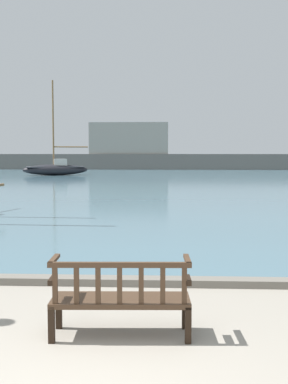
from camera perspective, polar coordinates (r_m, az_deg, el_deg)
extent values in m
cube|color=slate|center=(47.79, 1.83, 2.19)|extent=(100.00, 80.00, 0.08)
cube|color=slate|center=(7.91, -3.21, -10.49)|extent=(40.00, 0.30, 0.12)
cube|color=black|center=(6.09, -10.06, -13.76)|extent=(0.07, 0.07, 0.42)
cube|color=black|center=(6.02, 4.87, -13.94)|extent=(0.07, 0.07, 0.42)
cube|color=black|center=(5.68, -10.91, -15.18)|extent=(0.07, 0.07, 0.42)
cube|color=black|center=(5.59, 5.25, -15.41)|extent=(0.07, 0.07, 0.42)
cube|color=#422D1E|center=(5.73, -2.77, -12.69)|extent=(1.62, 0.59, 0.06)
cube|color=#422D1E|center=(5.39, -2.92, -8.62)|extent=(1.60, 0.12, 0.06)
cube|color=#422D1E|center=(5.54, -10.50, -10.85)|extent=(0.06, 0.04, 0.41)
cube|color=#422D1E|center=(5.50, -8.00, -10.93)|extent=(0.06, 0.04, 0.41)
cube|color=#422D1E|center=(5.47, -5.47, -10.99)|extent=(0.06, 0.04, 0.41)
cube|color=#422D1E|center=(5.45, -2.91, -11.02)|extent=(0.06, 0.04, 0.41)
cube|color=#422D1E|center=(5.44, -0.34, -11.04)|extent=(0.06, 0.04, 0.41)
cube|color=#422D1E|center=(5.44, 2.24, -11.04)|extent=(0.06, 0.04, 0.41)
cube|color=#422D1E|center=(5.46, 4.80, -11.01)|extent=(0.06, 0.04, 0.41)
cube|color=black|center=(5.66, -10.76, -10.19)|extent=(0.07, 0.30, 0.06)
cube|color=#422D1E|center=(5.70, -10.62, -7.87)|extent=(0.08, 0.47, 0.04)
cube|color=black|center=(5.58, 5.22, -10.35)|extent=(0.07, 0.30, 0.06)
cube|color=#422D1E|center=(5.61, 5.16, -7.99)|extent=(0.08, 0.47, 0.04)
ellipsoid|color=black|center=(44.22, -10.45, 2.60)|extent=(5.98, 3.19, 0.98)
cube|color=#4C4C51|center=(44.21, -10.46, 2.95)|extent=(5.20, 2.63, 0.08)
cube|color=beige|center=(44.24, -9.90, 3.45)|extent=(1.35, 1.12, 0.68)
cylinder|color=brown|center=(44.25, -10.72, 7.97)|extent=(0.15, 0.15, 7.68)
cylinder|color=brown|center=(44.33, -8.66, 5.31)|extent=(3.00, 1.08, 0.12)
cube|color=#66605B|center=(59.23, 2.02, 3.58)|extent=(55.55, 2.40, 1.95)
cube|color=gray|center=(59.43, -1.80, 6.38)|extent=(9.62, 2.00, 3.84)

